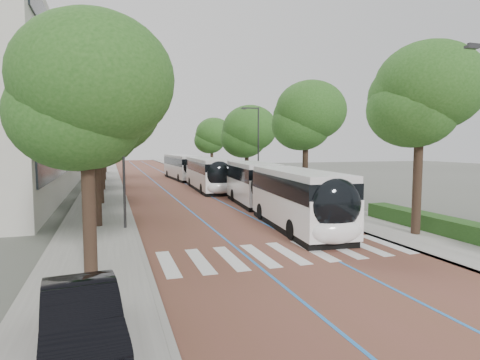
% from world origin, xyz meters
% --- Properties ---
extents(ground, '(160.00, 160.00, 0.00)m').
position_xyz_m(ground, '(0.00, 0.00, 0.00)').
color(ground, '#51544C').
rests_on(ground, ground).
extents(road, '(11.00, 140.00, 0.02)m').
position_xyz_m(road, '(0.00, 40.00, 0.01)').
color(road, brown).
rests_on(road, ground).
extents(sidewalk_left, '(4.00, 140.00, 0.12)m').
position_xyz_m(sidewalk_left, '(-7.50, 40.00, 0.06)').
color(sidewalk_left, gray).
rests_on(sidewalk_left, ground).
extents(sidewalk_right, '(4.00, 140.00, 0.12)m').
position_xyz_m(sidewalk_right, '(7.50, 40.00, 0.06)').
color(sidewalk_right, gray).
rests_on(sidewalk_right, ground).
extents(kerb_left, '(0.20, 140.00, 0.14)m').
position_xyz_m(kerb_left, '(-5.60, 40.00, 0.06)').
color(kerb_left, gray).
rests_on(kerb_left, ground).
extents(kerb_right, '(0.20, 140.00, 0.14)m').
position_xyz_m(kerb_right, '(5.60, 40.00, 0.06)').
color(kerb_right, gray).
rests_on(kerb_right, ground).
extents(zebra_crossing, '(10.55, 3.60, 0.01)m').
position_xyz_m(zebra_crossing, '(0.20, 1.00, 0.03)').
color(zebra_crossing, silver).
rests_on(zebra_crossing, ground).
extents(lane_line_left, '(0.12, 126.00, 0.01)m').
position_xyz_m(lane_line_left, '(-1.60, 40.00, 0.02)').
color(lane_line_left, blue).
rests_on(lane_line_left, road).
extents(lane_line_right, '(0.12, 126.00, 0.01)m').
position_xyz_m(lane_line_right, '(1.60, 40.00, 0.02)').
color(lane_line_right, blue).
rests_on(lane_line_right, road).
extents(hedge, '(1.20, 14.00, 0.80)m').
position_xyz_m(hedge, '(9.10, 0.00, 0.52)').
color(hedge, '#1C4116').
rests_on(hedge, sidewalk_right).
extents(streetlight_far, '(1.82, 0.20, 8.00)m').
position_xyz_m(streetlight_far, '(6.62, 22.00, 4.82)').
color(streetlight_far, '#313134').
rests_on(streetlight_far, sidewalk_right).
extents(lamp_post_left, '(0.14, 0.14, 8.00)m').
position_xyz_m(lamp_post_left, '(-6.10, 8.00, 4.12)').
color(lamp_post_left, '#313134').
rests_on(lamp_post_left, sidewalk_left).
extents(trees_left, '(6.39, 60.55, 9.84)m').
position_xyz_m(trees_left, '(-7.50, 25.47, 6.73)').
color(trees_left, black).
rests_on(trees_left, ground).
extents(trees_right, '(6.00, 47.25, 8.96)m').
position_xyz_m(trees_right, '(7.70, 22.94, 6.14)').
color(trees_right, black).
rests_on(trees_right, ground).
extents(lead_bus, '(4.09, 18.54, 3.20)m').
position_xyz_m(lead_bus, '(3.10, 9.11, 1.63)').
color(lead_bus, black).
rests_on(lead_bus, ground).
extents(bus_queued_0, '(3.07, 12.50, 3.20)m').
position_xyz_m(bus_queued_0, '(2.52, 25.03, 1.62)').
color(bus_queued_0, white).
rests_on(bus_queued_0, ground).
extents(bus_queued_1, '(3.11, 12.50, 3.20)m').
position_xyz_m(bus_queued_1, '(2.27, 38.26, 1.62)').
color(bus_queued_1, white).
rests_on(bus_queued_1, ground).
extents(parked_car, '(2.02, 4.57, 1.46)m').
position_xyz_m(parked_car, '(-7.47, -5.19, 0.85)').
color(parked_car, black).
rests_on(parked_car, sidewalk_left).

